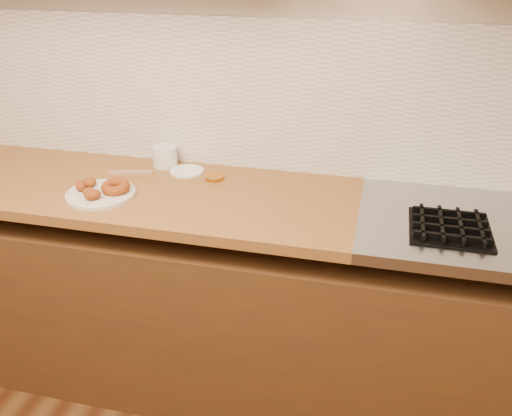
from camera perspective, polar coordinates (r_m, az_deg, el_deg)
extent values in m
cube|color=#BEAE92|center=(2.17, -1.26, 15.62)|extent=(4.00, 0.02, 2.70)
cube|color=#4E2E11|center=(2.29, -3.05, -10.36)|extent=(3.60, 0.60, 0.77)
cube|color=brown|center=(2.30, -19.10, 2.46)|extent=(2.30, 0.62, 0.04)
cube|color=silver|center=(2.19, -1.30, 11.71)|extent=(3.60, 0.02, 0.60)
cube|color=black|center=(1.89, 19.73, -2.07)|extent=(0.26, 0.26, 0.01)
cube|color=black|center=(1.88, 17.09, -1.39)|extent=(0.01, 0.24, 0.02)
cube|color=black|center=(1.81, 20.00, -2.98)|extent=(0.24, 0.01, 0.02)
cube|color=black|center=(1.88, 18.90, -1.58)|extent=(0.01, 0.24, 0.02)
cube|color=black|center=(1.86, 19.87, -2.10)|extent=(0.24, 0.01, 0.02)
cube|color=black|center=(1.89, 20.70, -1.77)|extent=(0.01, 0.24, 0.02)
cube|color=black|center=(1.91, 19.74, -1.26)|extent=(0.24, 0.01, 0.02)
cube|color=black|center=(1.90, 22.48, -1.95)|extent=(0.01, 0.24, 0.02)
cube|color=black|center=(1.97, 19.62, -0.47)|extent=(0.24, 0.01, 0.02)
cylinder|color=beige|center=(2.09, -16.03, 1.42)|extent=(0.26, 0.26, 0.01)
torus|color=maroon|center=(2.08, -14.58, 2.19)|extent=(0.13, 0.13, 0.05)
ellipsoid|color=maroon|center=(2.15, -17.11, 2.62)|extent=(0.07, 0.07, 0.03)
ellipsoid|color=maroon|center=(2.12, -17.97, 2.22)|extent=(0.05, 0.06, 0.04)
ellipsoid|color=maroon|center=(2.06, -17.18, 1.62)|extent=(0.06, 0.05, 0.04)
ellipsoid|color=maroon|center=(2.03, -16.82, 1.37)|extent=(0.08, 0.07, 0.04)
cylinder|color=silver|center=(2.31, -9.57, 5.40)|extent=(0.10, 0.10, 0.09)
cylinder|color=white|center=(2.24, -7.29, 3.87)|extent=(0.17, 0.17, 0.01)
cylinder|color=#BA7619|center=(2.17, -4.38, 3.23)|extent=(0.10, 0.10, 0.01)
cube|color=#A07B50|center=(2.26, -13.06, 3.63)|extent=(0.18, 0.07, 0.01)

